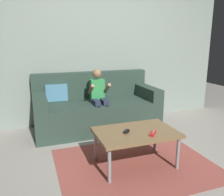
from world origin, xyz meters
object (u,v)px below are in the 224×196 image
couch (96,109)px  person_seated_on_couch (99,96)px  coffee_table (136,134)px  game_remote_red_near_edge (153,133)px  nunchuk_black (127,131)px

couch → person_seated_on_couch: 0.30m
coffee_table → game_remote_red_near_edge: (0.13, -0.15, 0.05)m
person_seated_on_couch → couch: bearing=90.8°
couch → game_remote_red_near_edge: 1.42m
person_seated_on_couch → nunchuk_black: bearing=-91.2°
game_remote_red_near_edge → nunchuk_black: nunchuk_black is taller
coffee_table → couch: bearing=94.3°
couch → person_seated_on_couch: (0.00, -0.17, 0.24)m
couch → nunchuk_black: size_ratio=18.61×
game_remote_red_near_edge → nunchuk_black: size_ratio=1.28×
couch → coffee_table: 1.26m
game_remote_red_near_edge → person_seated_on_couch: bearing=100.2°
coffee_table → game_remote_red_near_edge: 0.20m
game_remote_red_near_edge → coffee_table: bearing=131.6°
couch → game_remote_red_near_edge: (0.22, -1.40, 0.10)m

